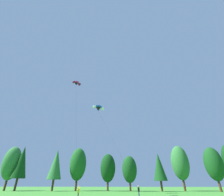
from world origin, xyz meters
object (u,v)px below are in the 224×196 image
(parafoil_kite_mid_blue_white, at_px, (98,108))
(parafoil_kite_high_magenta, at_px, (77,83))
(kite_flyer_mid, at_px, (139,191))
(kite_flyer_near, at_px, (78,192))

(parafoil_kite_mid_blue_white, bearing_deg, parafoil_kite_high_magenta, -118.51)
(parafoil_kite_high_magenta, height_order, parafoil_kite_mid_blue_white, parafoil_kite_high_magenta)
(kite_flyer_mid, height_order, parafoil_kite_mid_blue_white, parafoil_kite_mid_blue_white)
(kite_flyer_near, relative_size, parafoil_kite_mid_blue_white, 0.08)
(parafoil_kite_high_magenta, distance_m, parafoil_kite_mid_blue_white, 9.64)
(parafoil_kite_mid_blue_white, bearing_deg, kite_flyer_mid, -51.18)
(parafoil_kite_high_magenta, relative_size, parafoil_kite_mid_blue_white, 1.12)
(kite_flyer_mid, xyz_separation_m, parafoil_kite_mid_blue_white, (-8.68, 10.79, 19.44))
(kite_flyer_mid, distance_m, parafoil_kite_mid_blue_white, 23.87)
(parafoil_kite_high_magenta, bearing_deg, kite_flyer_near, -57.71)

